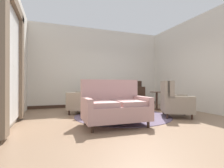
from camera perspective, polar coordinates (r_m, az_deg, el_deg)
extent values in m
plane|color=#896B51|center=(4.81, 5.04, -11.27)|extent=(7.94, 7.94, 0.00)
cube|color=silver|center=(7.37, -4.30, 5.53)|extent=(5.83, 0.08, 3.32)
cube|color=silver|center=(5.22, -29.40, 7.95)|extent=(0.08, 3.89, 3.32)
cube|color=silver|center=(7.08, 23.29, 5.78)|extent=(0.08, 3.89, 3.32)
cube|color=#382319|center=(7.33, -4.19, -6.99)|extent=(5.67, 0.03, 0.12)
cylinder|color=#5B4C60|center=(5.08, 3.56, -10.62)|extent=(2.79, 2.79, 0.01)
cube|color=silver|center=(4.17, -30.81, 5.39)|extent=(0.03, 1.41, 2.34)
cube|color=white|center=(4.17, -30.56, 5.39)|extent=(0.02, 1.49, 2.42)
cube|color=white|center=(4.17, -30.53, 5.39)|extent=(0.02, 0.04, 2.34)
cube|color=white|center=(4.17, -30.53, 5.39)|extent=(0.02, 1.41, 0.04)
cube|color=#75604C|center=(3.30, -32.60, 7.75)|extent=(0.10, 0.32, 2.64)
cube|color=#75604C|center=(5.04, -28.29, 4.99)|extent=(0.10, 0.32, 2.64)
cube|color=#75604C|center=(4.49, -29.95, 22.54)|extent=(0.10, 2.09, 0.20)
cylinder|color=#382319|center=(4.99, 4.92, -5.66)|extent=(0.81, 0.81, 0.04)
cylinder|color=#382319|center=(5.01, 4.92, -8.07)|extent=(0.10, 0.10, 0.39)
cube|color=#382319|center=(5.11, 7.32, -10.22)|extent=(0.29, 0.10, 0.07)
cube|color=#382319|center=(5.15, 2.75, -10.14)|extent=(0.21, 0.26, 0.07)
cube|color=#382319|center=(4.83, 4.63, -10.81)|extent=(0.20, 0.27, 0.07)
cylinder|color=beige|center=(4.98, 4.31, -5.33)|extent=(0.10, 0.10, 0.02)
ellipsoid|color=beige|center=(4.97, 4.31, -4.01)|extent=(0.18, 0.18, 0.20)
cylinder|color=beige|center=(4.96, 4.31, -2.35)|extent=(0.08, 0.08, 0.08)
torus|color=beige|center=(4.96, 4.31, -1.86)|extent=(0.15, 0.15, 0.02)
cube|color=tan|center=(3.83, 1.21, -9.56)|extent=(1.44, 0.93, 0.32)
cube|color=tan|center=(4.14, -0.62, -2.57)|extent=(1.43, 0.17, 0.58)
cube|color=tan|center=(3.67, -3.20, -6.67)|extent=(0.58, 0.71, 0.10)
cube|color=tan|center=(3.88, 5.78, -6.31)|extent=(0.58, 0.71, 0.10)
cube|color=tan|center=(3.58, -8.49, -6.15)|extent=(0.13, 0.80, 0.18)
cube|color=tan|center=(4.03, 10.30, -5.48)|extent=(0.13, 0.80, 0.18)
cylinder|color=#382319|center=(3.36, -6.67, -14.90)|extent=(0.06, 0.06, 0.14)
cylinder|color=#382319|center=(3.81, 12.13, -13.14)|extent=(0.06, 0.06, 0.14)
cylinder|color=#382319|center=(4.07, -8.97, -12.30)|extent=(0.06, 0.06, 0.14)
cylinder|color=#382319|center=(4.44, 7.07, -11.27)|extent=(0.06, 0.06, 0.14)
cube|color=gray|center=(5.54, -9.63, -6.71)|extent=(1.14, 1.15, 0.31)
cube|color=gray|center=(5.40, -6.25, -2.44)|extent=(0.56, 0.80, 0.52)
cube|color=gray|center=(5.78, -6.03, -1.68)|extent=(0.22, 0.19, 0.40)
cube|color=gray|center=(5.07, -8.45, -1.87)|extent=(0.22, 0.19, 0.40)
cube|color=gray|center=(5.88, -8.83, -3.68)|extent=(0.67, 0.46, 0.23)
cube|color=gray|center=(5.19, -11.58, -4.14)|extent=(0.67, 0.46, 0.23)
cylinder|color=#382319|center=(6.00, -11.47, -8.38)|extent=(0.06, 0.06, 0.14)
cylinder|color=#382319|center=(5.38, -14.25, -9.32)|extent=(0.06, 0.06, 0.14)
cylinder|color=#382319|center=(5.79, -5.35, -8.69)|extent=(0.06, 0.06, 0.14)
cylinder|color=#382319|center=(5.14, -7.49, -9.75)|extent=(0.06, 0.06, 0.14)
cube|color=gray|center=(5.24, 20.93, -7.32)|extent=(1.11, 1.13, 0.27)
cube|color=gray|center=(5.15, 17.39, -2.50)|extent=(0.54, 0.82, 0.62)
cube|color=gray|center=(4.79, 19.12, -1.78)|extent=(0.22, 0.18, 0.47)
cube|color=gray|center=(5.53, 17.72, -1.57)|extent=(0.22, 0.18, 0.47)
cube|color=gray|center=(4.86, 22.44, -5.07)|extent=(0.65, 0.42, 0.21)
cube|color=gray|center=(5.60, 20.61, -4.43)|extent=(0.65, 0.42, 0.21)
cylinder|color=#382319|center=(5.01, 25.34, -9.98)|extent=(0.06, 0.06, 0.14)
cylinder|color=#382319|center=(5.68, 23.32, -8.84)|extent=(0.06, 0.06, 0.14)
cylinder|color=#382319|center=(4.88, 18.13, -10.27)|extent=(0.06, 0.06, 0.14)
cylinder|color=#382319|center=(5.55, 16.96, -9.04)|extent=(0.06, 0.06, 0.14)
cube|color=gray|center=(6.46, -2.80, -5.97)|extent=(0.92, 0.99, 0.27)
cube|color=gray|center=(6.13, -1.12, -2.11)|extent=(0.76, 0.31, 0.62)
cube|color=gray|center=(6.38, 0.90, -1.37)|extent=(0.14, 0.22, 0.47)
cube|color=gray|center=(6.04, -4.17, -1.43)|extent=(0.14, 0.22, 0.47)
cube|color=gray|center=(6.65, -0.62, -3.62)|extent=(0.27, 0.75, 0.23)
cube|color=gray|center=(6.33, -5.55, -3.79)|extent=(0.27, 0.75, 0.23)
cylinder|color=#382319|center=(6.92, -2.14, -7.30)|extent=(0.06, 0.06, 0.14)
cylinder|color=#382319|center=(6.64, -6.50, -7.60)|extent=(0.06, 0.06, 0.14)
cylinder|color=#382319|center=(6.36, 1.08, -7.93)|extent=(0.06, 0.06, 0.14)
cylinder|color=#382319|center=(6.05, -3.55, -8.33)|extent=(0.06, 0.06, 0.14)
cylinder|color=#382319|center=(6.42, 14.85, -2.61)|extent=(0.51, 0.51, 0.03)
cylinder|color=#382319|center=(6.44, 14.85, -5.58)|extent=(0.07, 0.07, 0.64)
cylinder|color=#382319|center=(6.48, 14.86, -8.22)|extent=(0.33, 0.33, 0.04)
cube|color=#382319|center=(7.64, 7.52, -3.66)|extent=(0.91, 0.35, 0.73)
cube|color=#382319|center=(7.77, 6.97, 0.07)|extent=(0.91, 0.04, 0.27)
cube|color=#382319|center=(7.38, 5.17, -7.02)|extent=(0.06, 0.06, 0.10)
cube|color=#382319|center=(7.76, 10.64, -6.68)|extent=(0.06, 0.06, 0.10)
cube|color=#382319|center=(7.61, 4.34, -6.81)|extent=(0.06, 0.06, 0.10)
cube|color=#382319|center=(7.98, 9.69, -6.50)|extent=(0.06, 0.06, 0.10)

